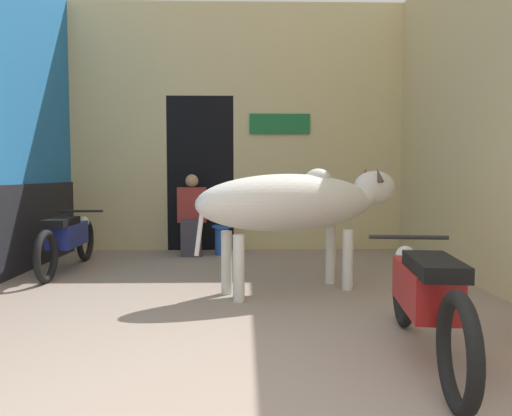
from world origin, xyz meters
TOP-DOWN VIEW (x-y plane):
  - wall_back_with_doorway at (-0.19, 5.82)m, footprint 5.15×0.93m
  - wall_right_with_door at (2.66, 2.74)m, footprint 0.22×5.58m
  - cow at (0.65, 2.81)m, footprint 2.28×1.29m
  - motorcycle_near at (1.27, 0.89)m, footprint 0.58×2.06m
  - motorcycle_far at (-2.07, 3.94)m, footprint 0.58×1.99m
  - shopkeeper_seated at (-0.66, 5.07)m, footprint 0.42×0.33m
  - plastic_stool at (-0.23, 5.12)m, footprint 0.29×0.29m

SIDE VIEW (x-z plane):
  - plastic_stool at x=-0.23m, z-range 0.02..0.45m
  - motorcycle_far at x=-2.07m, z-range 0.05..0.76m
  - motorcycle_near at x=1.27m, z-range 0.05..0.79m
  - shopkeeper_seated at x=-0.66m, z-range 0.03..1.21m
  - cow at x=0.65m, z-range 0.27..1.54m
  - wall_back_with_doorway at x=-0.19m, z-range -0.24..3.59m
  - wall_right_with_door at x=2.66m, z-range -0.02..3.80m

